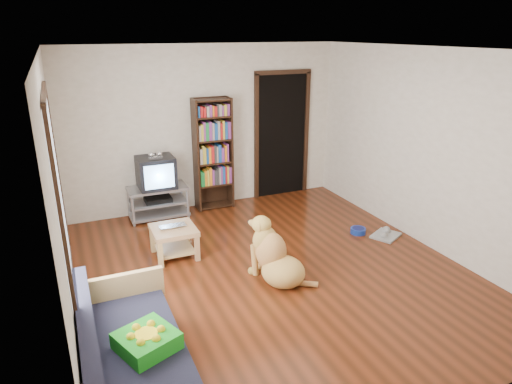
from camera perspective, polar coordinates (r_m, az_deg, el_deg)
name	(u,v)px	position (r m, az deg, el deg)	size (l,w,h in m)	color
ground	(272,271)	(5.68, 2.00, -9.82)	(5.00, 5.00, 0.00)	#5A230F
ceiling	(275,49)	(4.95, 2.37, 17.41)	(5.00, 5.00, 0.00)	white
wall_back	(206,128)	(7.43, -6.26, 7.94)	(4.50, 4.50, 0.00)	silver
wall_front	(437,270)	(3.26, 21.70, -9.07)	(4.50, 4.50, 0.00)	silver
wall_left	(59,197)	(4.70, -23.44, -0.55)	(5.00, 5.00, 0.00)	silver
wall_right	(427,150)	(6.44, 20.63, 4.97)	(5.00, 5.00, 0.00)	silver
green_cushion	(147,341)	(3.86, -13.49, -17.64)	(0.41, 0.41, 0.14)	green
laptop	(174,228)	(5.91, -10.23, -4.42)	(0.34, 0.22, 0.03)	silver
dog_bowl	(358,231)	(6.80, 12.64, -4.74)	(0.22, 0.22, 0.08)	navy
grey_rag	(386,235)	(6.80, 15.91, -5.25)	(0.40, 0.32, 0.03)	gray
window	(59,193)	(4.16, -23.43, -0.12)	(0.03, 1.46, 1.70)	white
doorway	(282,132)	(7.94, 3.23, 7.46)	(1.03, 0.05, 2.19)	black
tv_stand	(158,201)	(7.27, -12.13, -1.12)	(0.90, 0.45, 0.50)	#99999E
crt_tv	(156,172)	(7.14, -12.44, 2.50)	(0.55, 0.52, 0.58)	black
bookshelf	(213,148)	(7.37, -5.43, 5.48)	(0.60, 0.30, 1.80)	black
sofa	(133,369)	(3.99, -15.09, -20.53)	(0.80, 1.80, 0.80)	tan
coffee_table	(174,236)	(5.99, -10.22, -5.47)	(0.55, 0.55, 0.40)	tan
dog	(275,257)	(5.38, 2.34, -8.18)	(0.67, 0.86, 0.78)	tan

